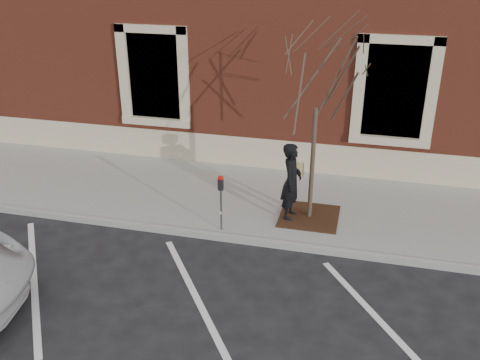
# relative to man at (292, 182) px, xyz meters

# --- Properties ---
(ground) EXTENTS (120.00, 120.00, 0.00)m
(ground) POSITION_rel_man_xyz_m (-1.02, -0.98, -1.00)
(ground) COLOR #28282B
(ground) RESTS_ON ground
(sidewalk_near) EXTENTS (40.00, 3.50, 0.15)m
(sidewalk_near) POSITION_rel_man_xyz_m (-1.02, 0.77, -0.93)
(sidewalk_near) COLOR gray
(sidewalk_near) RESTS_ON ground
(curb_near) EXTENTS (40.00, 0.12, 0.15)m
(curb_near) POSITION_rel_man_xyz_m (-1.02, -1.03, -0.93)
(curb_near) COLOR #9E9E99
(curb_near) RESTS_ON ground
(parking_stripes) EXTENTS (28.00, 4.40, 0.01)m
(parking_stripes) POSITION_rel_man_xyz_m (-1.02, -3.18, -1.00)
(parking_stripes) COLOR silver
(parking_stripes) RESTS_ON ground
(man) EXTENTS (0.48, 0.66, 1.71)m
(man) POSITION_rel_man_xyz_m (0.00, 0.00, 0.00)
(man) COLOR black
(man) RESTS_ON sidewalk_near
(parking_meter) EXTENTS (0.11, 0.08, 1.21)m
(parking_meter) POSITION_rel_man_xyz_m (-1.30, -0.86, -0.01)
(parking_meter) COLOR #595B60
(parking_meter) RESTS_ON sidewalk_near
(tree_grate) EXTENTS (1.26, 1.26, 0.03)m
(tree_grate) POSITION_rel_man_xyz_m (0.40, 0.12, -0.84)
(tree_grate) COLOR #3F1F14
(tree_grate) RESTS_ON sidewalk_near
(sapling) EXTENTS (2.68, 2.68, 4.46)m
(sapling) POSITION_rel_man_xyz_m (0.40, 0.12, 2.27)
(sapling) COLOR brown
(sapling) RESTS_ON sidewalk_near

